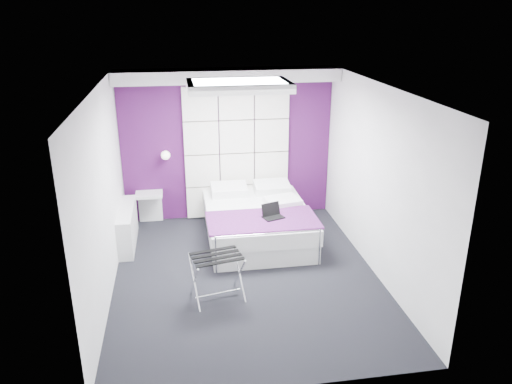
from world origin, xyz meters
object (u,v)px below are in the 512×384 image
nightstand (149,194)px  laptop (273,214)px  bed (257,222)px  wall_lamp (166,155)px  radiator (128,226)px  luggage_rack (217,277)px

nightstand → laptop: bearing=-34.8°
bed → laptop: size_ratio=6.67×
wall_lamp → laptop: size_ratio=0.50×
wall_lamp → nightstand: (-0.32, -0.04, -0.67)m
radiator → luggage_rack: size_ratio=1.94×
radiator → nightstand: radiator is taller
bed → luggage_rack: 1.80m
bed → luggage_rack: bearing=-115.6°
wall_lamp → radiator: 1.35m
nightstand → luggage_rack: (0.93, -2.50, -0.24)m
wall_lamp → luggage_rack: bearing=-76.5°
radiator → luggage_rack: (1.25, -1.78, 0.00)m
radiator → bed: size_ratio=0.60×
luggage_rack → nightstand: bearing=98.5°
bed → laptop: 0.56m
radiator → nightstand: size_ratio=2.68×
luggage_rack → laptop: (0.95, 1.20, 0.31)m
wall_lamp → nightstand: size_ratio=0.33×
luggage_rack → bed: bearing=52.6°
radiator → nightstand: 0.83m
wall_lamp → bed: (1.39, -0.91, -0.92)m
bed → nightstand: bearing=152.9°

